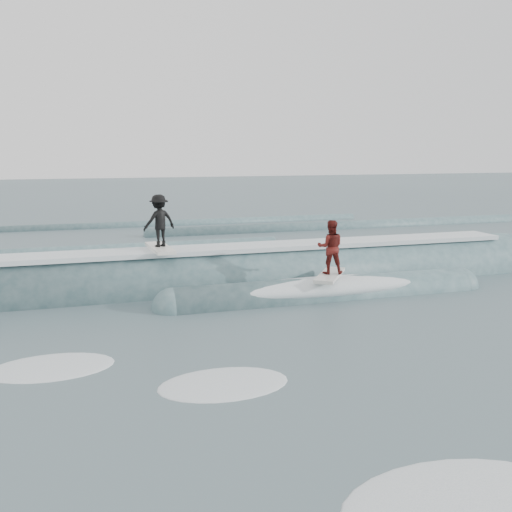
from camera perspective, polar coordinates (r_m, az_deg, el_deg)
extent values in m
plane|color=#3F535C|center=(12.10, 8.18, -9.94)|extent=(160.00, 160.00, 0.00)
cylinder|color=#38595F|center=(18.17, -0.93, -2.86)|extent=(19.69, 2.25, 2.25)
sphere|color=#38595F|center=(22.89, 23.47, -0.94)|extent=(2.25, 2.25, 2.25)
cylinder|color=#38595F|center=(16.77, 7.12, -4.08)|extent=(9.00, 1.19, 1.19)
sphere|color=#38595F|center=(15.52, -8.28, -5.31)|extent=(1.19, 1.19, 1.19)
sphere|color=#38595F|center=(19.03, 19.60, -2.87)|extent=(1.19, 1.19, 1.19)
cube|color=white|center=(17.93, -0.94, 0.86)|extent=(18.00, 1.30, 0.14)
ellipsoid|color=white|center=(16.70, 7.14, -3.09)|extent=(7.60, 1.30, 0.60)
cube|color=white|center=(17.36, -9.57, 0.80)|extent=(0.69, 2.03, 0.10)
imported|color=black|center=(17.24, -9.66, 3.51)|extent=(1.15, 0.90, 1.56)
cube|color=silver|center=(16.65, 7.39, -1.91)|extent=(1.60, 1.95, 0.10)
imported|color=#53130F|center=(16.49, 7.45, 0.90)|extent=(0.90, 0.79, 1.56)
ellipsoid|color=white|center=(7.88, 20.47, -22.52)|extent=(3.12, 2.12, 0.10)
ellipsoid|color=white|center=(10.70, -3.27, -12.66)|extent=(2.37, 1.62, 0.10)
ellipsoid|color=white|center=(12.13, -19.80, -10.43)|extent=(2.04, 1.39, 0.10)
cylinder|color=#38595F|center=(24.73, -23.08, -0.11)|extent=(22.00, 0.70, 0.70)
cylinder|color=#38595F|center=(31.75, 9.06, 2.79)|extent=(22.00, 0.80, 0.80)
cylinder|color=#38595F|center=(32.91, -7.85, 3.10)|extent=(22.00, 0.60, 0.60)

